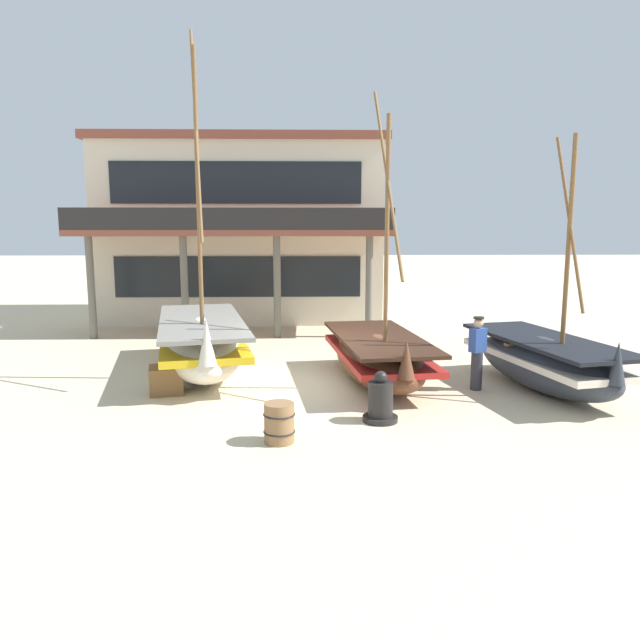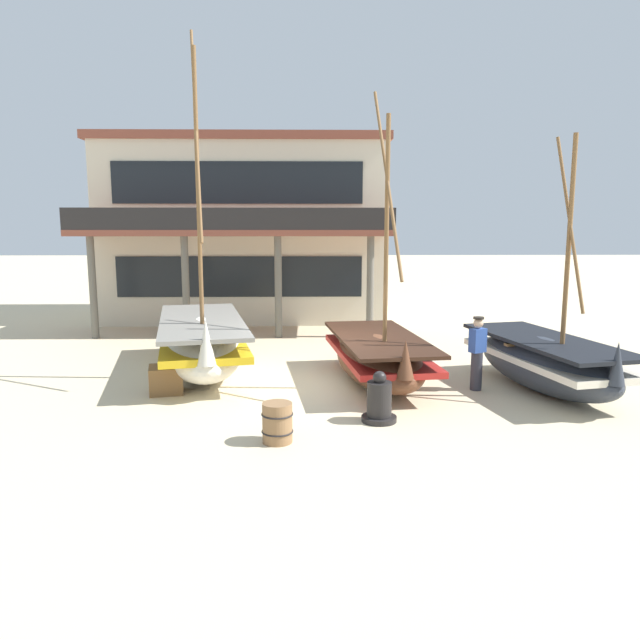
{
  "view_description": "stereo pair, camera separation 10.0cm",
  "coord_description": "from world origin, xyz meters",
  "px_view_note": "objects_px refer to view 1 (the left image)",
  "views": [
    {
      "loc": [
        -0.39,
        -13.45,
        3.72
      ],
      "look_at": [
        0.0,
        1.0,
        1.4
      ],
      "focal_mm": 33.36,
      "sensor_mm": 36.0,
      "label": 1
    },
    {
      "loc": [
        -0.29,
        -13.45,
        3.72
      ],
      "look_at": [
        0.0,
        1.0,
        1.4
      ],
      "focal_mm": 33.36,
      "sensor_mm": 36.0,
      "label": 2
    }
  ],
  "objects_px": {
    "cargo_crate": "(166,380)",
    "harbor_building_main": "(245,230)",
    "fishing_boat_near_left": "(379,357)",
    "fishing_boat_far_right": "(545,361)",
    "capstan_winch": "(380,401)",
    "fishing_boat_centre_large": "(202,343)",
    "fisherman_by_hull": "(477,354)",
    "wooden_barrel": "(279,423)"
  },
  "relations": [
    {
      "from": "fishing_boat_centre_large",
      "to": "fisherman_by_hull",
      "type": "distance_m",
      "value": 6.76
    },
    {
      "from": "fisherman_by_hull",
      "to": "harbor_building_main",
      "type": "bearing_deg",
      "value": 118.75
    },
    {
      "from": "cargo_crate",
      "to": "harbor_building_main",
      "type": "xyz_separation_m",
      "value": [
        0.68,
        11.62,
        3.21
      ]
    },
    {
      "from": "wooden_barrel",
      "to": "cargo_crate",
      "type": "height_order",
      "value": "wooden_barrel"
    },
    {
      "from": "fishing_boat_far_right",
      "to": "harbor_building_main",
      "type": "height_order",
      "value": "harbor_building_main"
    },
    {
      "from": "fishing_boat_far_right",
      "to": "capstan_winch",
      "type": "relative_size",
      "value": 5.66
    },
    {
      "from": "fishing_boat_centre_large",
      "to": "harbor_building_main",
      "type": "bearing_deg",
      "value": 88.85
    },
    {
      "from": "fishing_boat_far_right",
      "to": "wooden_barrel",
      "type": "bearing_deg",
      "value": -151.82
    },
    {
      "from": "fishing_boat_near_left",
      "to": "fishing_boat_centre_large",
      "type": "height_order",
      "value": "fishing_boat_centre_large"
    },
    {
      "from": "fishing_boat_near_left",
      "to": "fisherman_by_hull",
      "type": "xyz_separation_m",
      "value": [
        2.16,
        -0.66,
        0.2
      ]
    },
    {
      "from": "fishing_boat_far_right",
      "to": "cargo_crate",
      "type": "height_order",
      "value": "fishing_boat_far_right"
    },
    {
      "from": "fishing_boat_centre_large",
      "to": "wooden_barrel",
      "type": "bearing_deg",
      "value": -66.63
    },
    {
      "from": "fishing_boat_far_right",
      "to": "fisherman_by_hull",
      "type": "height_order",
      "value": "fishing_boat_far_right"
    },
    {
      "from": "fishing_boat_near_left",
      "to": "cargo_crate",
      "type": "height_order",
      "value": "fishing_boat_near_left"
    },
    {
      "from": "fishing_boat_centre_large",
      "to": "cargo_crate",
      "type": "distance_m",
      "value": 2.01
    },
    {
      "from": "fishing_boat_centre_large",
      "to": "cargo_crate",
      "type": "xyz_separation_m",
      "value": [
        -0.48,
        -1.89,
        -0.46
      ]
    },
    {
      "from": "fishing_boat_near_left",
      "to": "cargo_crate",
      "type": "xyz_separation_m",
      "value": [
        -4.84,
        -0.75,
        -0.33
      ]
    },
    {
      "from": "fishing_boat_near_left",
      "to": "capstan_winch",
      "type": "height_order",
      "value": "fishing_boat_near_left"
    },
    {
      "from": "fishing_boat_far_right",
      "to": "wooden_barrel",
      "type": "height_order",
      "value": "fishing_boat_far_right"
    },
    {
      "from": "cargo_crate",
      "to": "harbor_building_main",
      "type": "height_order",
      "value": "harbor_building_main"
    },
    {
      "from": "fishing_boat_centre_large",
      "to": "fishing_boat_near_left",
      "type": "bearing_deg",
      "value": -14.62
    },
    {
      "from": "capstan_winch",
      "to": "harbor_building_main",
      "type": "bearing_deg",
      "value": 105.76
    },
    {
      "from": "fishing_boat_centre_large",
      "to": "fisherman_by_hull",
      "type": "relative_size",
      "value": 4.99
    },
    {
      "from": "fishing_boat_centre_large",
      "to": "capstan_winch",
      "type": "bearing_deg",
      "value": -44.19
    },
    {
      "from": "fishing_boat_near_left",
      "to": "fisherman_by_hull",
      "type": "relative_size",
      "value": 4.03
    },
    {
      "from": "capstan_winch",
      "to": "wooden_barrel",
      "type": "distance_m",
      "value": 2.17
    },
    {
      "from": "fishing_boat_near_left",
      "to": "fishing_boat_centre_large",
      "type": "relative_size",
      "value": 0.81
    },
    {
      "from": "wooden_barrel",
      "to": "cargo_crate",
      "type": "xyz_separation_m",
      "value": [
        -2.65,
        3.12,
        -0.05
      ]
    },
    {
      "from": "fishing_boat_near_left",
      "to": "fishing_boat_far_right",
      "type": "relative_size",
      "value": 1.22
    },
    {
      "from": "fishing_boat_far_right",
      "to": "wooden_barrel",
      "type": "xyz_separation_m",
      "value": [
        -5.89,
        -3.16,
        -0.32
      ]
    },
    {
      "from": "wooden_barrel",
      "to": "harbor_building_main",
      "type": "xyz_separation_m",
      "value": [
        -1.97,
        14.74,
        3.17
      ]
    },
    {
      "from": "fishing_boat_near_left",
      "to": "capstan_winch",
      "type": "relative_size",
      "value": 6.88
    },
    {
      "from": "fishing_boat_near_left",
      "to": "fishing_boat_centre_large",
      "type": "distance_m",
      "value": 4.51
    },
    {
      "from": "fisherman_by_hull",
      "to": "wooden_barrel",
      "type": "height_order",
      "value": "fisherman_by_hull"
    },
    {
      "from": "wooden_barrel",
      "to": "harbor_building_main",
      "type": "relative_size",
      "value": 0.06
    },
    {
      "from": "harbor_building_main",
      "to": "cargo_crate",
      "type": "bearing_deg",
      "value": -93.35
    },
    {
      "from": "fishing_boat_centre_large",
      "to": "cargo_crate",
      "type": "height_order",
      "value": "fishing_boat_centre_large"
    },
    {
      "from": "fishing_boat_far_right",
      "to": "fisherman_by_hull",
      "type": "distance_m",
      "value": 1.55
    },
    {
      "from": "capstan_winch",
      "to": "cargo_crate",
      "type": "bearing_deg",
      "value": 155.69
    },
    {
      "from": "harbor_building_main",
      "to": "fishing_boat_centre_large",
      "type": "bearing_deg",
      "value": -91.15
    },
    {
      "from": "fishing_boat_near_left",
      "to": "wooden_barrel",
      "type": "xyz_separation_m",
      "value": [
        -2.2,
        -3.87,
        -0.28
      ]
    },
    {
      "from": "fishing_boat_near_left",
      "to": "harbor_building_main",
      "type": "height_order",
      "value": "harbor_building_main"
    }
  ]
}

